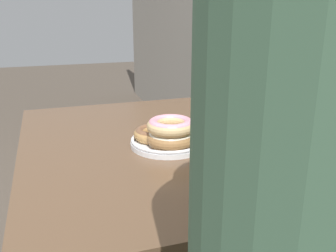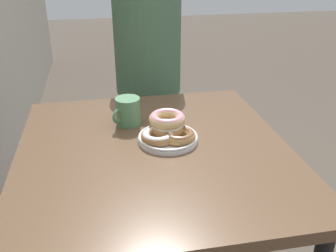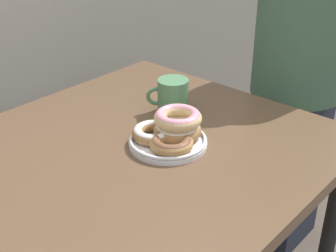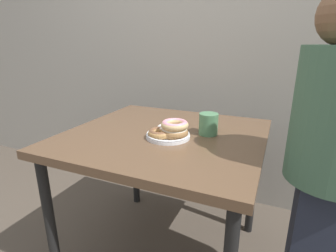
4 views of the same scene
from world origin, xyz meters
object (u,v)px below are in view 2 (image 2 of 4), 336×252
at_px(dining_table, 155,168).
at_px(donut_plate, 168,130).
at_px(person_figure, 148,80).
at_px(coffee_mug, 128,111).

relative_size(dining_table, donut_plate, 4.15).
bearing_deg(person_figure, dining_table, 173.61).
height_order(donut_plate, coffee_mug, coffee_mug).
distance_m(dining_table, coffee_mug, 0.26).
relative_size(donut_plate, person_figure, 0.17).
bearing_deg(donut_plate, coffee_mug, 39.59).
distance_m(coffee_mug, person_figure, 0.57).
xyz_separation_m(dining_table, coffee_mug, (0.21, 0.07, 0.14)).
relative_size(donut_plate, coffee_mug, 2.09).
bearing_deg(coffee_mug, donut_plate, -140.41).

